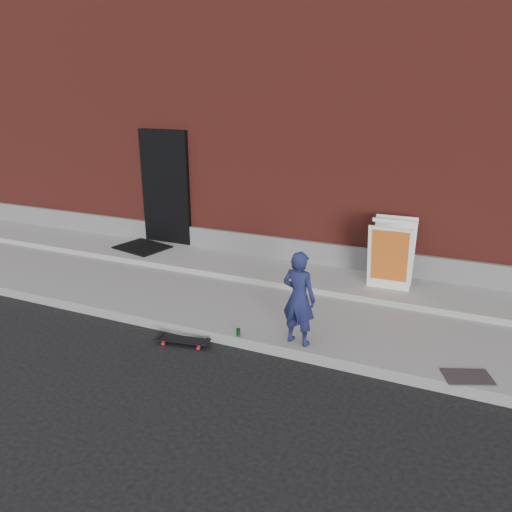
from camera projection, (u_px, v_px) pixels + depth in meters
The scene contains 10 objects.
ground at pixel (213, 342), 6.80m from camera, with size 80.00×80.00×0.00m, color black.
sidewalk at pixel (257, 297), 8.08m from camera, with size 20.00×3.00×0.15m, color gray.
apron at pixel (277, 272), 8.82m from camera, with size 20.00×1.20×0.10m, color gray.
building at pixel (347, 121), 12.05m from camera, with size 20.00×8.10×5.00m.
child at pixel (299, 298), 6.29m from camera, with size 0.46×0.30×1.25m, color #1A1F4A.
skateboard at pixel (183, 340), 6.72m from camera, with size 0.75×0.31×0.08m.
pizza_sign at pixel (391, 254), 7.85m from camera, with size 0.69×0.81×1.11m.
soda_can at pixel (238, 332), 6.64m from camera, with size 0.06×0.06×0.11m, color #1B8736.
doormat at pixel (142, 247), 9.94m from camera, with size 0.95×0.77×0.03m, color black.
utility_plate at pixel (468, 377), 5.71m from camera, with size 0.53×0.34×0.02m, color #4A4A4F.
Camera 1 is at (2.96, -5.31, 3.32)m, focal length 35.00 mm.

